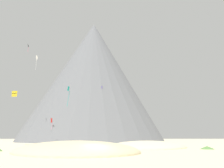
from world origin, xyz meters
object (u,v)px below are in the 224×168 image
at_px(kite_yellow_low, 14,94).
at_px(kite_indigo_mid, 102,90).
at_px(bush_ridge_crest, 159,146).
at_px(kite_teal_low, 68,91).
at_px(bush_mid_center, 100,147).
at_px(kite_green_low, 115,109).
at_px(bush_near_left, 207,148).
at_px(kite_white_high, 37,58).
at_px(rock_massif, 89,83).
at_px(kite_red_low, 52,122).
at_px(kite_black_high, 28,46).

distance_m(kite_yellow_low, kite_indigo_mid, 34.77).
relative_size(bush_ridge_crest, kite_teal_low, 0.33).
distance_m(bush_mid_center, kite_green_low, 50.04).
height_order(bush_near_left, kite_indigo_mid, kite_indigo_mid).
relative_size(bush_near_left, bush_ridge_crest, 1.49).
distance_m(bush_near_left, kite_green_low, 49.25).
height_order(kite_green_low, kite_teal_low, kite_teal_low).
relative_size(bush_mid_center, kite_white_high, 0.28).
relative_size(kite_white_high, kite_indigo_mid, 0.95).
bearing_deg(bush_mid_center, kite_indigo_mid, 90.36).
distance_m(bush_near_left, rock_massif, 75.03).
relative_size(kite_yellow_low, kite_indigo_mid, 0.33).
relative_size(bush_near_left, rock_massif, 0.03).
relative_size(kite_red_low, kite_teal_low, 0.71).
bearing_deg(bush_near_left, kite_red_low, 138.55).
bearing_deg(bush_near_left, kite_black_high, 146.01).
relative_size(rock_massif, kite_yellow_low, 54.11).
bearing_deg(kite_teal_low, bush_near_left, 122.45).
bearing_deg(bush_mid_center, rock_massif, 95.72).
height_order(bush_mid_center, bush_ridge_crest, bush_mid_center).
relative_size(bush_near_left, kite_white_high, 0.51).
bearing_deg(bush_ridge_crest, kite_red_low, 136.96).
height_order(bush_mid_center, bush_near_left, bush_mid_center).
bearing_deg(kite_indigo_mid, kite_teal_low, -173.87).
distance_m(kite_green_low, kite_black_high, 39.59).
bearing_deg(bush_ridge_crest, bush_mid_center, -146.43).
distance_m(bush_mid_center, kite_white_high, 46.32).
height_order(kite_indigo_mid, kite_black_high, kite_black_high).
height_order(kite_red_low, kite_teal_low, kite_teal_low).
bearing_deg(bush_mid_center, kite_black_high, 127.85).
height_order(kite_green_low, kite_white_high, kite_white_high).
bearing_deg(kite_black_high, bush_ridge_crest, -135.31).
xyz_separation_m(kite_yellow_low, kite_teal_low, (15.58, -5.59, -0.37)).
bearing_deg(kite_teal_low, kite_indigo_mid, -136.11).
height_order(bush_mid_center, kite_red_low, kite_red_low).
bearing_deg(kite_teal_low, kite_red_low, -97.35).
height_order(kite_white_high, kite_black_high, kite_black_high).
height_order(bush_mid_center, kite_indigo_mid, kite_indigo_mid).
bearing_deg(kite_white_high, kite_red_low, -99.83).
bearing_deg(kite_yellow_low, rock_massif, -46.78).
xyz_separation_m(kite_yellow_low, kite_indigo_mid, (23.59, 24.68, 6.62)).
xyz_separation_m(bush_mid_center, kite_green_low, (5.12, 48.21, 12.42)).
height_order(rock_massif, kite_green_low, rock_massif).
distance_m(rock_massif, kite_red_low, 40.77).
bearing_deg(kite_red_low, bush_mid_center, -51.29).
bearing_deg(kite_black_high, bush_mid_center, -153.60).
xyz_separation_m(bush_ridge_crest, kite_indigo_mid, (-12.12, 38.73, 19.77)).
bearing_deg(kite_indigo_mid, kite_red_low, 149.50).
relative_size(bush_ridge_crest, kite_red_low, 0.47).
distance_m(rock_massif, kite_yellow_low, 50.73).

